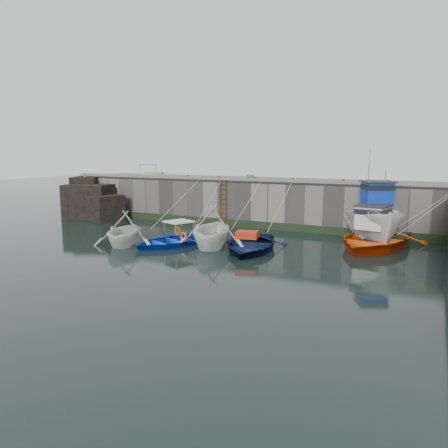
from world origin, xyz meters
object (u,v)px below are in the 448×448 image
at_px(ladder, 223,203).
at_px(boat_near_white, 125,245).
at_px(boat_far_white, 372,223).
at_px(boat_near_blacktrim, 212,247).
at_px(bollard_a, 188,177).
at_px(fish_crate, 250,177).
at_px(boat_far_orange, 375,238).
at_px(boat_near_navy, 250,250).
at_px(bollard_c, 255,179).
at_px(bollard_b, 219,178).
at_px(boat_near_blue, 172,245).
at_px(bollard_e, 343,182).
at_px(bollard_d, 293,180).

bearing_deg(ladder, boat_near_white, -105.57).
xyz_separation_m(boat_near_white, boat_far_white, (12.21, 6.81, 1.09)).
bearing_deg(boat_near_blacktrim, bollard_a, 110.39).
xyz_separation_m(fish_crate, bollard_a, (-3.93, -2.25, 0.00)).
bearing_deg(boat_far_orange, boat_far_white, 116.26).
distance_m(boat_near_blacktrim, boat_near_navy, 2.21).
height_order(boat_near_blacktrim, boat_near_navy, boat_near_blacktrim).
xyz_separation_m(fish_crate, bollard_c, (1.27, -2.25, 0.00)).
bearing_deg(bollard_b, boat_near_blue, -84.74).
distance_m(bollard_c, bollard_e, 5.80).
height_order(ladder, fish_crate, fish_crate).
height_order(boat_near_navy, bollard_a, bollard_a).
height_order(bollard_a, bollard_b, same).
relative_size(boat_near_blacktrim, bollard_b, 17.30).
relative_size(boat_near_navy, bollard_a, 18.71).
relative_size(boat_near_white, fish_crate, 7.17).
xyz_separation_m(boat_near_white, boat_near_blue, (2.36, 1.12, 0.00)).
xyz_separation_m(ladder, boat_near_blue, (0.16, -6.80, -1.59)).
xyz_separation_m(boat_near_blacktrim, fish_crate, (-1.43, 8.82, 3.30)).
distance_m(ladder, bollard_c, 2.81).
distance_m(bollard_b, bollard_e, 8.50).
height_order(boat_near_blue, boat_far_orange, boat_far_orange).
height_order(boat_near_navy, boat_far_orange, boat_far_orange).
xyz_separation_m(boat_near_white, bollard_d, (7.01, 8.26, 3.30)).
height_order(bollard_c, bollard_e, same).
bearing_deg(bollard_b, boat_near_blacktrim, -66.50).
bearing_deg(bollard_e, ladder, -177.60).
height_order(boat_near_navy, fish_crate, fish_crate).
distance_m(boat_near_white, bollard_e, 13.54).
distance_m(ladder, boat_near_blacktrim, 6.85).
xyz_separation_m(boat_far_white, bollard_e, (-2.01, 1.44, 2.21)).
bearing_deg(ladder, bollard_e, 2.40).
relative_size(ladder, boat_near_navy, 0.61).
height_order(boat_near_navy, bollard_c, bollard_c).
xyz_separation_m(boat_near_navy, bollard_b, (-5.06, 6.38, 3.30)).
xyz_separation_m(bollard_c, bollard_e, (5.80, 0.00, 0.00)).
height_order(bollard_d, bollard_e, same).
relative_size(boat_far_orange, fish_crate, 13.26).
distance_m(boat_near_blacktrim, boat_far_orange, 8.89).
relative_size(boat_near_blue, boat_near_navy, 0.90).
bearing_deg(boat_near_navy, bollard_a, 129.27).
distance_m(boat_near_blacktrim, bollard_d, 7.75).
distance_m(boat_near_blacktrim, bollard_b, 7.89).
relative_size(boat_near_navy, bollard_b, 18.71).
bearing_deg(boat_near_blue, boat_near_blacktrim, 36.98).
bearing_deg(ladder, fish_crate, 70.30).
distance_m(ladder, bollard_b, 1.81).
distance_m(boat_far_orange, bollard_c, 9.01).
xyz_separation_m(boat_near_white, fish_crate, (3.13, 10.51, 3.30)).
xyz_separation_m(boat_near_blue, fish_crate, (0.77, 9.39, 3.30)).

